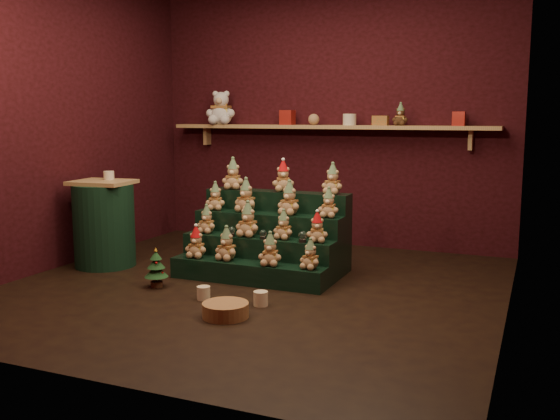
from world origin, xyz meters
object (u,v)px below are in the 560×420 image
at_px(riser_tier_front, 247,273).
at_px(mug_left, 204,293).
at_px(mini_christmas_tree, 156,268).
at_px(white_bear, 221,103).
at_px(mug_right, 261,299).
at_px(snow_globe_c, 302,237).
at_px(side_table, 104,224).
at_px(brown_bear, 401,114).
at_px(snow_globe_b, 263,234).
at_px(wicker_basket, 225,310).
at_px(snow_globe_a, 231,232).

height_order(riser_tier_front, mug_left, riser_tier_front).
height_order(mini_christmas_tree, white_bear, white_bear).
bearing_deg(mug_right, riser_tier_front, 124.77).
height_order(riser_tier_front, snow_globe_c, snow_globe_c).
bearing_deg(side_table, riser_tier_front, -6.43).
height_order(snow_globe_c, white_bear, white_bear).
height_order(riser_tier_front, side_table, side_table).
bearing_deg(mug_right, brown_bear, 76.59).
relative_size(mug_left, brown_bear, 0.47).
xyz_separation_m(snow_globe_b, wicker_basket, (0.18, -1.04, -0.35)).
relative_size(snow_globe_c, side_table, 0.12).
distance_m(side_table, brown_bear, 3.13).
relative_size(snow_globe_a, wicker_basket, 0.26).
bearing_deg(riser_tier_front, snow_globe_c, 19.80).
relative_size(snow_globe_b, mini_christmas_tree, 0.24).
distance_m(snow_globe_b, mini_christmas_tree, 0.95).
bearing_deg(snow_globe_c, snow_globe_b, 180.00).
bearing_deg(white_bear, mini_christmas_tree, -87.01).
relative_size(mini_christmas_tree, mug_right, 3.07).
bearing_deg(mini_christmas_tree, white_bear, 103.45).
bearing_deg(snow_globe_c, mini_christmas_tree, -152.18).
xyz_separation_m(mini_christmas_tree, mug_right, (1.02, -0.13, -0.11)).
bearing_deg(riser_tier_front, mug_right, -55.23).
distance_m(snow_globe_b, brown_bear, 2.05).
bearing_deg(snow_globe_a, mug_right, -49.19).
bearing_deg(snow_globe_c, mug_right, -95.61).
height_order(wicker_basket, white_bear, white_bear).
xyz_separation_m(side_table, wicker_basket, (1.78, -0.92, -0.35)).
bearing_deg(riser_tier_front, mug_left, -100.19).
bearing_deg(mug_right, mini_christmas_tree, 172.83).
bearing_deg(snow_globe_b, mug_right, -67.06).
bearing_deg(riser_tier_front, white_bear, 123.81).
relative_size(snow_globe_c, mini_christmas_tree, 0.28).
distance_m(mug_left, mug_right, 0.48).
xyz_separation_m(snow_globe_a, mug_right, (0.61, -0.70, -0.35)).
bearing_deg(white_bear, wicker_basket, -72.05).
height_order(mini_christmas_tree, wicker_basket, mini_christmas_tree).
bearing_deg(wicker_basket, mug_left, 138.76).
height_order(riser_tier_front, snow_globe_a, snow_globe_a).
distance_m(riser_tier_front, brown_bear, 2.36).
distance_m(snow_globe_b, mug_left, 0.83).
distance_m(mini_christmas_tree, brown_bear, 2.93).
xyz_separation_m(snow_globe_c, mug_right, (-0.07, -0.70, -0.35)).
relative_size(wicker_basket, brown_bear, 1.49).
distance_m(snow_globe_a, snow_globe_c, 0.67).
bearing_deg(snow_globe_b, snow_globe_c, 0.00).
xyz_separation_m(wicker_basket, white_bear, (-1.41, 2.60, 1.51)).
height_order(side_table, mug_left, side_table).
bearing_deg(side_table, mini_christmas_tree, -32.10).
distance_m(riser_tier_front, snow_globe_a, 0.42).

